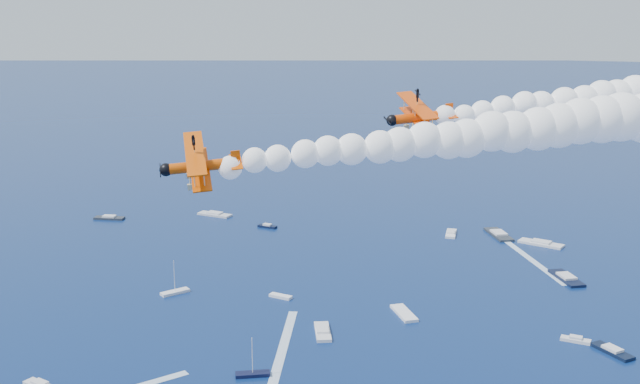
# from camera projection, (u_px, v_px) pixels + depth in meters

# --- Properties ---
(biplane_lead) EXTENTS (12.32, 13.43, 8.24)m
(biplane_lead) POSITION_uv_depth(u_px,v_px,m) (421.00, 117.00, 93.42)
(biplane_lead) COLOR #E84304
(biplane_trail) EXTENTS (12.22, 13.49, 8.88)m
(biplane_trail) POSITION_uv_depth(u_px,v_px,m) (202.00, 166.00, 80.57)
(biplane_trail) COLOR #DD4D04
(smoke_trail_trail) EXTENTS (71.56, 59.38, 12.10)m
(smoke_trail_trail) POSITION_uv_depth(u_px,v_px,m) (515.00, 131.00, 85.90)
(smoke_trail_trail) COLOR white
(spectator_boats) EXTENTS (249.00, 154.80, 0.70)m
(spectator_boats) POSITION_uv_depth(u_px,v_px,m) (461.00, 296.00, 190.94)
(spectator_boats) COLOR silver
(spectator_boats) RESTS_ON ground
(boat_wakes) EXTENTS (96.78, 136.59, 0.04)m
(boat_wakes) POSITION_uv_depth(u_px,v_px,m) (336.00, 326.00, 174.36)
(boat_wakes) COLOR white
(boat_wakes) RESTS_ON ground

